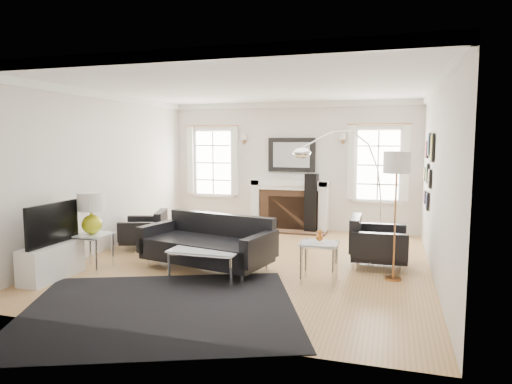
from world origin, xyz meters
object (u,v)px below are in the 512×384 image
(armchair_left, at_px, (146,231))
(coffee_table, at_px, (212,248))
(arc_floor_lamp, at_px, (343,184))
(sofa, at_px, (209,245))
(fireplace, at_px, (290,206))
(gourd_lamp, at_px, (91,210))
(armchair_right, at_px, (375,244))

(armchair_left, distance_m, coffee_table, 2.22)
(coffee_table, bearing_deg, arc_floor_lamp, 52.75)
(sofa, height_order, coffee_table, sofa)
(sofa, relative_size, coffee_table, 2.20)
(fireplace, bearing_deg, arc_floor_lamp, -49.33)
(fireplace, height_order, coffee_table, fireplace)
(fireplace, distance_m, arc_floor_lamp, 2.11)
(coffee_table, xyz_separation_m, gourd_lamp, (-1.87, -0.22, 0.51))
(armchair_left, bearing_deg, sofa, -29.00)
(armchair_left, xyz_separation_m, arc_floor_lamp, (3.45, 0.89, 0.89))
(gourd_lamp, distance_m, arc_floor_lamp, 4.25)
(armchair_right, distance_m, arc_floor_lamp, 1.41)
(gourd_lamp, bearing_deg, armchair_right, 19.11)
(gourd_lamp, xyz_separation_m, arc_floor_lamp, (3.51, 2.37, 0.29))
(armchair_left, relative_size, armchair_right, 1.06)
(armchair_left, height_order, coffee_table, armchair_left)
(sofa, bearing_deg, armchair_right, 18.79)
(fireplace, xyz_separation_m, coffee_table, (-0.33, -3.68, -0.13))
(armchair_right, bearing_deg, armchair_left, 179.14)
(gourd_lamp, height_order, arc_floor_lamp, arc_floor_lamp)
(armchair_left, bearing_deg, arc_floor_lamp, 14.38)
(sofa, xyz_separation_m, armchair_left, (-1.61, 0.90, -0.05))
(armchair_left, bearing_deg, fireplace, 48.32)
(fireplace, distance_m, armchair_right, 3.13)
(sofa, relative_size, gourd_lamp, 3.41)
(fireplace, relative_size, armchair_right, 1.77)
(armchair_right, bearing_deg, coffee_table, -151.72)
(sofa, bearing_deg, coffee_table, -62.21)
(fireplace, height_order, sofa, fireplace)
(fireplace, bearing_deg, armchair_left, -131.68)
(gourd_lamp, bearing_deg, arc_floor_lamp, 34.09)
(fireplace, distance_m, coffee_table, 3.70)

